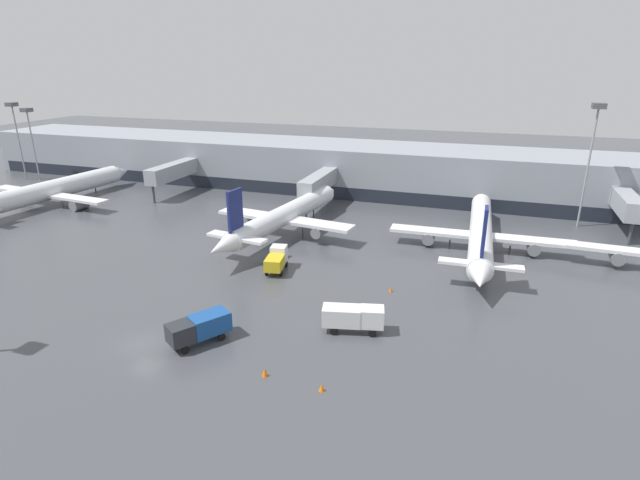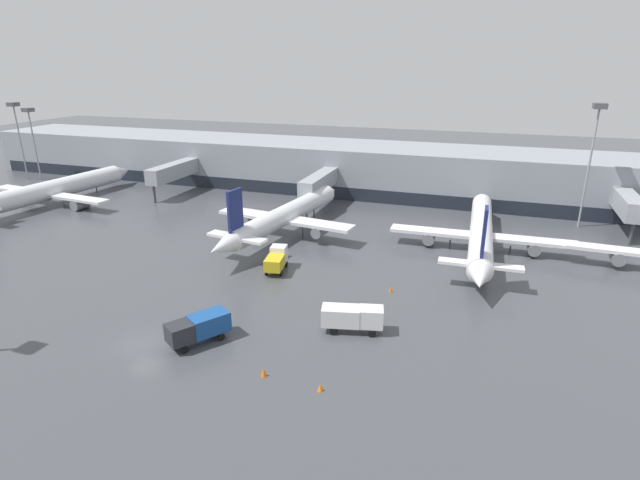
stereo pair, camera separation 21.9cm
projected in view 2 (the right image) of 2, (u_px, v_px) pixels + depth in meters
ground_plane at (142, 343)px, 45.48m from camera, size 320.00×320.00×0.00m
terminal_building at (340, 167)px, 98.94m from camera, size 160.00×29.65×9.00m
parked_jet_0 at (481, 232)px, 67.03m from camera, size 24.27×36.97×9.51m
parked_jet_1 at (49, 191)px, 88.67m from camera, size 26.48×38.17×8.66m
parked_jet_2 at (284, 216)px, 72.52m from camera, size 21.62×34.29×9.56m
service_truck_0 at (199, 327)px, 45.25m from camera, size 4.83×5.90×2.51m
service_truck_1 at (352, 317)px, 47.03m from camera, size 6.06×3.16×2.53m
service_truck_2 at (276, 259)px, 60.83m from camera, size 2.70×4.90×2.76m
traffic_cone_0 at (391, 289)px, 55.55m from camera, size 0.39×0.39×0.64m
traffic_cone_1 at (264, 372)px, 40.65m from camera, size 0.48×0.48×0.77m
traffic_cone_2 at (320, 387)px, 38.85m from camera, size 0.47×0.47×0.61m
traffic_cone_4 at (488, 273)px, 59.77m from camera, size 0.42×0.42×0.60m
apron_light_mast_2 at (30, 122)px, 104.19m from camera, size 1.80×1.80×15.17m
apron_light_mast_4 at (595, 131)px, 72.75m from camera, size 1.80×1.80×18.62m
apron_light_mast_6 at (16, 118)px, 104.72m from camera, size 1.80×1.80×16.23m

